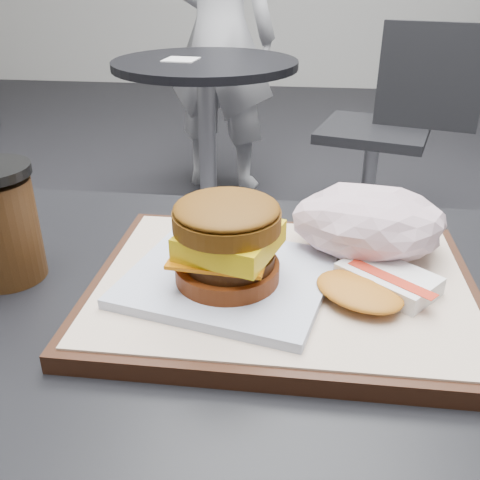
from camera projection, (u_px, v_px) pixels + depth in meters
The scene contains 10 objects.
customer_table at pixel (256, 464), 0.58m from camera, with size 0.80×0.60×0.77m.
serving_tray at pixel (283, 288), 0.54m from camera, with size 0.38×0.28×0.02m.
breakfast_sandwich at pixel (228, 250), 0.50m from camera, with size 0.22×0.21×0.09m.
hash_brown at pixel (375, 284), 0.51m from camera, with size 0.14×0.13×0.02m.
crumpled_wrapper at pixel (369, 223), 0.57m from camera, with size 0.16×0.13×0.07m, color silver, non-canonical shape.
coffee_cup at pixel (0, 225), 0.55m from camera, with size 0.08×0.08×0.12m.
neighbor_table at pixel (207, 113), 2.09m from camera, with size 0.70×0.70×0.75m.
napkin at pixel (181, 59), 1.99m from camera, with size 0.12×0.12×0.00m, color white.
neighbor_chair at pixel (393, 120), 2.16m from camera, with size 0.65×0.52×0.88m.
patron at pixel (219, 35), 2.57m from camera, with size 0.56×0.37×1.53m, color silver.
Camera 1 is at (0.03, -0.40, 1.07)m, focal length 40.00 mm.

